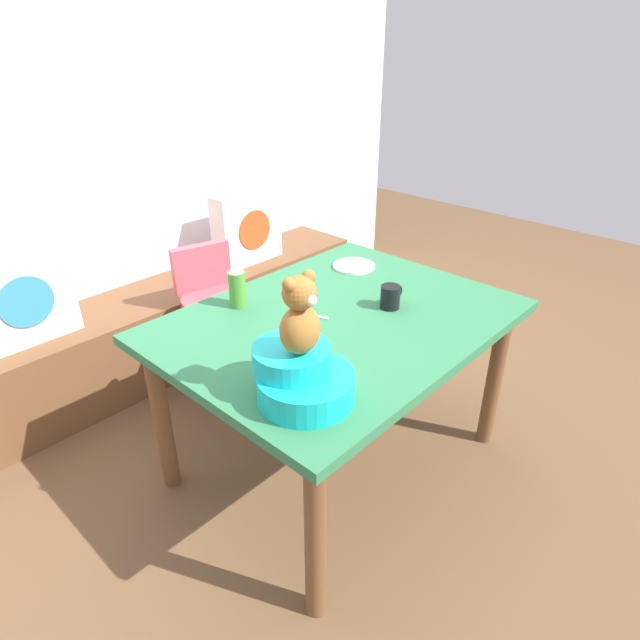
{
  "coord_description": "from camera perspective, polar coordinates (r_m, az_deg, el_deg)",
  "views": [
    {
      "loc": [
        -1.41,
        -1.21,
        1.73
      ],
      "look_at": [
        0.0,
        0.1,
        0.69
      ],
      "focal_mm": 30.0,
      "sensor_mm": 36.0,
      "label": 1
    }
  ],
  "objects": [
    {
      "name": "coffee_mug",
      "position": [
        2.18,
        7.55,
        2.49
      ],
      "size": [
        0.12,
        0.08,
        0.09
      ],
      "color": "black",
      "rests_on": "dining_table"
    },
    {
      "name": "window_bench",
      "position": [
        3.22,
        -15.41,
        -0.46
      ],
      "size": [
        2.6,
        0.44,
        0.46
      ],
      "primitive_type": "cube",
      "color": "brown",
      "rests_on": "ground_plane"
    },
    {
      "name": "back_wall",
      "position": [
        3.12,
        -20.91,
        18.75
      ],
      "size": [
        4.4,
        0.1,
        2.6
      ],
      "primitive_type": "cube",
      "color": "silver",
      "rests_on": "ground_plane"
    },
    {
      "name": "ketchup_bottle",
      "position": [
        2.18,
        -8.83,
        3.56
      ],
      "size": [
        0.07,
        0.07,
        0.18
      ],
      "color": "#4C8C33",
      "rests_on": "dining_table"
    },
    {
      "name": "dining_table",
      "position": [
        2.15,
        1.95,
        -1.86
      ],
      "size": [
        1.36,
        1.04,
        0.74
      ],
      "color": "#2D7247",
      "rests_on": "ground_plane"
    },
    {
      "name": "dinner_plate_near",
      "position": [
        2.56,
        3.63,
        5.77
      ],
      "size": [
        0.2,
        0.2,
        0.01
      ],
      "primitive_type": "cylinder",
      "color": "white",
      "rests_on": "dining_table"
    },
    {
      "name": "teddy_bear",
      "position": [
        1.52,
        -2.15,
        0.35
      ],
      "size": [
        0.13,
        0.12,
        0.25
      ],
      "color": "#9E672C",
      "rests_on": "infant_seat_teal"
    },
    {
      "name": "table_fork",
      "position": [
        2.11,
        -1.28,
        0.51
      ],
      "size": [
        0.08,
        0.16,
        0.01
      ],
      "primitive_type": "cube",
      "rotation": [
        0.0,
        0.0,
        0.4
      ],
      "color": "silver",
      "rests_on": "dining_table"
    },
    {
      "name": "cell_phone",
      "position": [
        1.91,
        -5.24,
        -2.9
      ],
      "size": [
        0.15,
        0.15,
        0.01
      ],
      "primitive_type": "cube",
      "rotation": [
        0.0,
        0.0,
        2.32
      ],
      "color": "black",
      "rests_on": "dining_table"
    },
    {
      "name": "pillow_floral_left",
      "position": [
        2.75,
        -29.38,
        2.13
      ],
      "size": [
        0.44,
        0.15,
        0.44
      ],
      "color": "white",
      "rests_on": "window_bench"
    },
    {
      "name": "infant_seat_teal",
      "position": [
        1.62,
        -2.03,
        -6.07
      ],
      "size": [
        0.3,
        0.33,
        0.16
      ],
      "color": "#15BEC5",
      "rests_on": "dining_table"
    },
    {
      "name": "pillow_floral_right",
      "position": [
        3.33,
        -7.79,
        9.77
      ],
      "size": [
        0.44,
        0.15,
        0.44
      ],
      "color": "white",
      "rests_on": "window_bench"
    },
    {
      "name": "ground_plane",
      "position": [
        2.54,
        1.71,
        -14.58
      ],
      "size": [
        8.0,
        8.0,
        0.0
      ],
      "primitive_type": "plane",
      "color": "brown"
    },
    {
      "name": "highchair",
      "position": [
        2.76,
        -11.21,
        1.84
      ],
      "size": [
        0.4,
        0.5,
        0.79
      ],
      "color": "#D84C59",
      "rests_on": "ground_plane"
    }
  ]
}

